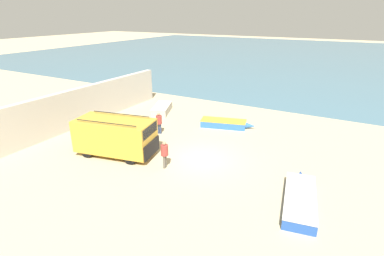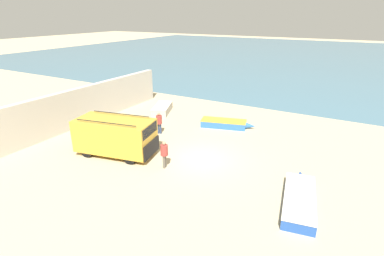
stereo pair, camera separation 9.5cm
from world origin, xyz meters
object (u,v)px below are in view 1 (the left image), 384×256
fisherman_1 (165,152)px  parked_van (116,136)px  fisherman_0 (159,121)px  fishing_rowboat_0 (162,108)px  fishing_rowboat_1 (225,124)px  fishing_rowboat_2 (300,198)px

fisherman_1 → parked_van: bearing=-10.7°
fisherman_0 → fishing_rowboat_0: bearing=-170.9°
fishing_rowboat_1 → fisherman_1: fisherman_1 is taller
parked_van → fishing_rowboat_1: size_ratio=1.22×
fisherman_0 → fisherman_1: (3.27, -4.12, 0.01)m
fishing_rowboat_0 → fishing_rowboat_2: 15.81m
fishing_rowboat_0 → fishing_rowboat_2: size_ratio=0.75×
fisherman_0 → fisherman_1: fisherman_1 is taller
fisherman_0 → fisherman_1: size_ratio=0.99×
fisherman_0 → fisherman_1: 5.26m
fishing_rowboat_1 → fishing_rowboat_2: bearing=-62.7°
parked_van → fishing_rowboat_2: 11.14m
fishing_rowboat_1 → parked_van: bearing=-132.9°
parked_van → fishing_rowboat_0: (-2.35, 8.46, -0.92)m
fishing_rowboat_2 → fisherman_0: 11.46m
fishing_rowboat_1 → fishing_rowboat_0: bearing=158.5°
fishing_rowboat_2 → fisherman_1: fisherman_1 is taller
fisherman_0 → fishing_rowboat_1: bearing=112.0°
fishing_rowboat_1 → fisherman_1: size_ratio=2.63×
fishing_rowboat_2 → fisherman_1: 7.49m
fishing_rowboat_0 → fishing_rowboat_1: bearing=-118.1°
fisherman_0 → fishing_rowboat_2: bearing=46.9°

